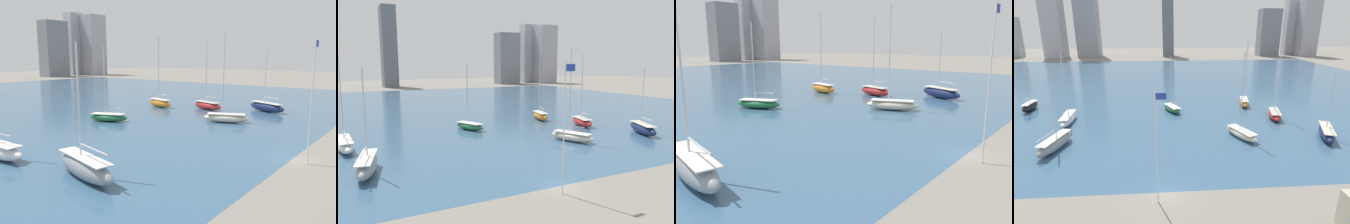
% 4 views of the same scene
% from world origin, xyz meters
% --- Properties ---
extents(ground_plane, '(500.00, 500.00, 0.00)m').
position_xyz_m(ground_plane, '(0.00, 0.00, 0.00)').
color(ground_plane, gray).
extents(harbor_water, '(180.00, 140.00, 0.00)m').
position_xyz_m(harbor_water, '(0.00, 70.00, 0.00)').
color(harbor_water, '#385B7A').
rests_on(harbor_water, ground_plane).
extents(flag_pole, '(1.24, 0.14, 13.25)m').
position_xyz_m(flag_pole, '(-1.16, -1.82, 7.12)').
color(flag_pole, silver).
rests_on(flag_pole, ground_plane).
extents(distant_city_skyline, '(218.61, 20.64, 66.73)m').
position_xyz_m(distant_city_skyline, '(-0.51, 168.06, 24.01)').
color(distant_city_skyline, '#8E939E').
rests_on(distant_city_skyline, ground_plane).
extents(sailboat_white, '(2.94, 9.81, 14.71)m').
position_xyz_m(sailboat_white, '(-20.67, 26.70, 1.04)').
color(sailboat_white, white).
rests_on(sailboat_white, harbor_water).
extents(sailboat_cream, '(5.32, 8.27, 15.71)m').
position_xyz_m(sailboat_cream, '(14.09, 16.11, 0.91)').
color(sailboat_cream, beige).
rests_on(sailboat_cream, harbor_water).
extents(sailboat_gray, '(3.92, 9.76, 12.73)m').
position_xyz_m(sailboat_gray, '(-18.48, 13.58, 1.16)').
color(sailboat_gray, gray).
rests_on(sailboat_gray, harbor_water).
extents(sailboat_navy, '(5.95, 9.52, 12.56)m').
position_xyz_m(sailboat_navy, '(29.75, 14.88, 1.06)').
color(sailboat_navy, '#19234C').
rests_on(sailboat_navy, harbor_water).
extents(sailboat_orange, '(3.77, 7.70, 16.20)m').
position_xyz_m(sailboat_orange, '(20.93, 36.81, 1.07)').
color(sailboat_orange, orange).
rests_on(sailboat_orange, harbor_water).
extents(sailboat_red, '(4.48, 8.24, 15.12)m').
position_xyz_m(sailboat_red, '(24.75, 26.36, 0.98)').
color(sailboat_red, '#B72828').
rests_on(sailboat_red, harbor_water).
extents(sailboat_green, '(5.11, 7.55, 13.31)m').
position_xyz_m(sailboat_green, '(1.92, 33.20, 0.84)').
color(sailboat_green, '#236B3D').
rests_on(sailboat_green, harbor_water).
extents(sailboat_black, '(1.99, 7.03, 15.32)m').
position_xyz_m(sailboat_black, '(-33.05, 36.63, 1.16)').
color(sailboat_black, black).
rests_on(sailboat_black, harbor_water).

